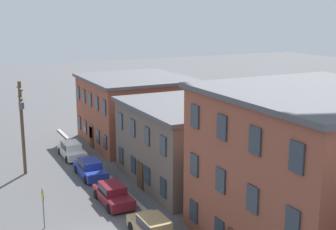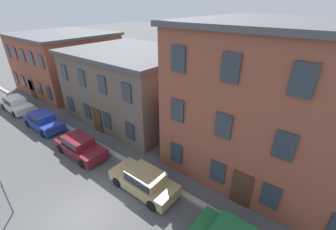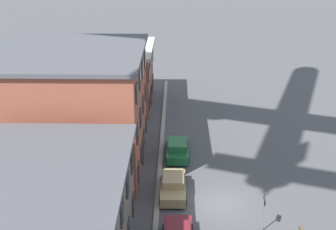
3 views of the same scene
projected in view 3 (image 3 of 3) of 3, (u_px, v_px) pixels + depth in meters
name	position (u px, v px, depth m)	size (l,w,h in m)	color
ground_plane	(221.00, 204.00, 33.15)	(200.00, 200.00, 0.00)	#4C4C4F
kerb_strip	(157.00, 202.00, 33.20)	(56.00, 0.36, 0.16)	#9E998E
apartment_midblock	(44.00, 219.00, 25.83)	(11.67, 9.51, 6.51)	#66564C
apartment_far	(71.00, 108.00, 37.40)	(12.37, 11.86, 9.48)	brown
apartment_annex	(98.00, 76.00, 50.71)	(9.96, 11.89, 6.43)	brown
car_tan	(173.00, 185.00, 34.15)	(4.40, 1.92, 1.43)	tan
car_green	(177.00, 148.00, 39.79)	(4.40, 1.92, 1.43)	#1E6638
caution_sign	(264.00, 207.00, 29.49)	(0.91, 0.08, 2.75)	slate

